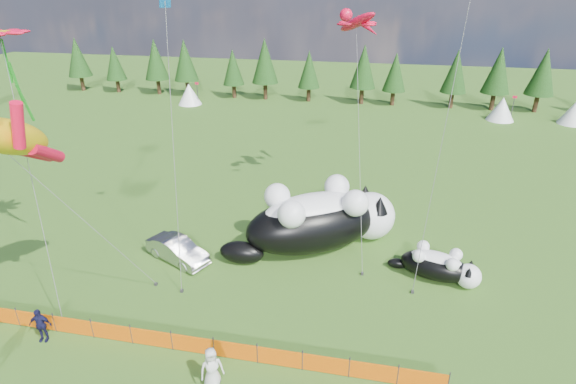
# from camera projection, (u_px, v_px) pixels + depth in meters

# --- Properties ---
(ground) EXTENTS (160.00, 160.00, 0.00)m
(ground) POSITION_uv_depth(u_px,v_px,m) (216.00, 310.00, 23.02)
(ground) COLOR #16370A
(ground) RESTS_ON ground
(safety_fence) EXTENTS (22.06, 0.06, 1.10)m
(safety_fence) POSITION_uv_depth(u_px,v_px,m) (193.00, 344.00, 20.15)
(safety_fence) COLOR #262626
(safety_fence) RESTS_ON ground
(tree_line) EXTENTS (90.00, 4.00, 8.00)m
(tree_line) POSITION_uv_depth(u_px,v_px,m) (326.00, 73.00, 61.27)
(tree_line) COLOR black
(tree_line) RESTS_ON ground
(festival_tents) EXTENTS (50.00, 3.20, 2.80)m
(festival_tents) POSITION_uv_depth(u_px,v_px,m) (408.00, 104.00, 55.98)
(festival_tents) COLOR white
(festival_tents) RESTS_ON ground
(cat_large) EXTENTS (10.42, 7.99, 4.18)m
(cat_large) POSITION_uv_depth(u_px,v_px,m) (321.00, 219.00, 27.74)
(cat_large) COLOR black
(cat_large) RESTS_ON ground
(cat_small) EXTENTS (5.06, 2.82, 1.86)m
(cat_small) POSITION_uv_depth(u_px,v_px,m) (439.00, 265.00, 25.09)
(cat_small) COLOR black
(cat_small) RESTS_ON ground
(car) EXTENTS (4.47, 3.15, 1.40)m
(car) POSITION_uv_depth(u_px,v_px,m) (177.00, 250.00, 26.87)
(car) COLOR #A3A3A7
(car) RESTS_ON ground
(spectator_c) EXTENTS (1.11, 0.71, 1.76)m
(spectator_c) POSITION_uv_depth(u_px,v_px,m) (40.00, 325.00, 20.74)
(spectator_c) COLOR #141335
(spectator_c) RESTS_ON ground
(spectator_e) EXTENTS (1.15, 1.05, 1.97)m
(spectator_e) POSITION_uv_depth(u_px,v_px,m) (212.00, 368.00, 18.28)
(spectator_e) COLOR beige
(spectator_e) RESTS_ON ground
(superhero_kite) EXTENTS (5.77, 6.05, 12.30)m
(superhero_kite) POSITION_uv_depth(u_px,v_px,m) (9.00, 137.00, 18.34)
(superhero_kite) COLOR gold
(superhero_kite) RESTS_ON ground
(gecko_kite) EXTENTS (5.39, 12.89, 16.23)m
(gecko_kite) POSITION_uv_depth(u_px,v_px,m) (357.00, 22.00, 29.43)
(gecko_kite) COLOR red
(gecko_kite) RESTS_ON ground
(flower_kite) EXTENTS (4.83, 5.79, 14.03)m
(flower_kite) POSITION_uv_depth(u_px,v_px,m) (0.00, 37.00, 20.34)
(flower_kite) COLOR red
(flower_kite) RESTS_ON ground
(diamond_kite_a) EXTENTS (1.24, 3.65, 15.26)m
(diamond_kite_a) POSITION_uv_depth(u_px,v_px,m) (166.00, 17.00, 21.33)
(diamond_kite_a) COLOR #0B5AAA
(diamond_kite_a) RESTS_ON ground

